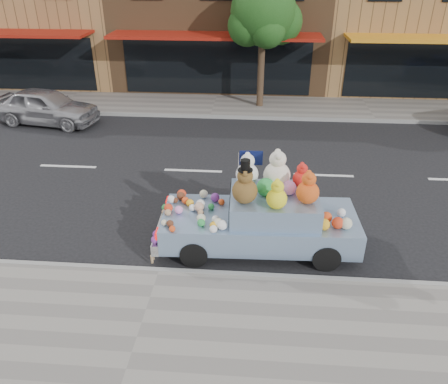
{
  "coord_description": "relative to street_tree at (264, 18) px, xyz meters",
  "views": [
    {
      "loc": [
        1.93,
        -12.1,
        5.9
      ],
      "look_at": [
        1.25,
        -3.58,
        1.25
      ],
      "focal_mm": 35.0,
      "sensor_mm": 36.0,
      "label": 1
    }
  ],
  "objects": [
    {
      "name": "near_kerb",
      "position": [
        -2.03,
        -11.55,
        -3.63
      ],
      "size": [
        60.0,
        0.12,
        0.13
      ],
      "primitive_type": "cube",
      "color": "gray",
      "rests_on": "ground"
    },
    {
      "name": "ground",
      "position": [
        -2.03,
        -6.55,
        -3.69
      ],
      "size": [
        120.0,
        120.0,
        0.0
      ],
      "primitive_type": "plane",
      "color": "black",
      "rests_on": "ground"
    },
    {
      "name": "far_kerb",
      "position": [
        -2.03,
        -1.55,
        -3.63
      ],
      "size": [
        60.0,
        0.12,
        0.13
      ],
      "primitive_type": "cube",
      "color": "gray",
      "rests_on": "ground"
    },
    {
      "name": "storefront_mid",
      "position": [
        -2.03,
        5.42,
        -0.05
      ],
      "size": [
        10.0,
        9.8,
        7.3
      ],
      "color": "brown",
      "rests_on": "ground"
    },
    {
      "name": "storefront_right",
      "position": [
        7.97,
        5.42,
        -0.05
      ],
      "size": [
        10.0,
        9.8,
        7.3
      ],
      "color": "olive",
      "rests_on": "ground"
    },
    {
      "name": "far_sidewalk",
      "position": [
        -2.03,
        -0.05,
        -3.63
      ],
      "size": [
        60.0,
        3.0,
        0.12
      ],
      "primitive_type": "cube",
      "color": "gray",
      "rests_on": "ground"
    },
    {
      "name": "storefront_left",
      "position": [
        -12.03,
        5.42,
        -0.05
      ],
      "size": [
        10.0,
        9.8,
        7.3
      ],
      "color": "olive",
      "rests_on": "ground"
    },
    {
      "name": "near_sidewalk",
      "position": [
        -2.03,
        -13.05,
        -3.63
      ],
      "size": [
        60.0,
        3.0,
        0.12
      ],
      "primitive_type": "cube",
      "color": "gray",
      "rests_on": "ground"
    },
    {
      "name": "car_silver",
      "position": [
        -8.35,
        -2.7,
        -3.0
      ],
      "size": [
        4.3,
        2.31,
        1.39
      ],
      "primitive_type": "imported",
      "rotation": [
        0.0,
        0.0,
        1.4
      ],
      "color": "#B4B4B9",
      "rests_on": "ground"
    },
    {
      "name": "street_tree",
      "position": [
        0.0,
        0.0,
        0.0
      ],
      "size": [
        3.0,
        2.7,
        5.22
      ],
      "color": "#38281C",
      "rests_on": "ground"
    },
    {
      "name": "art_car",
      "position": [
        0.07,
        -10.36,
        -2.88
      ],
      "size": [
        4.54,
        1.9,
        2.32
      ],
      "rotation": [
        0.0,
        0.0,
        0.03
      ],
      "color": "black",
      "rests_on": "ground"
    }
  ]
}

